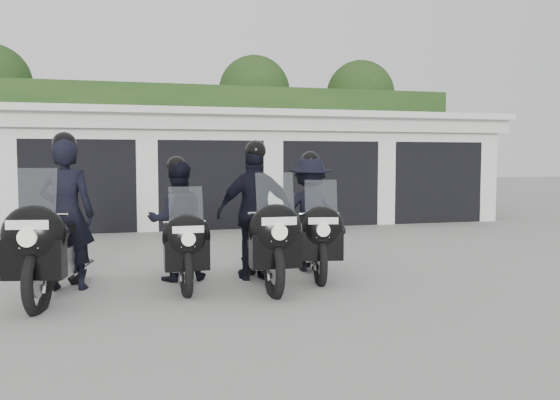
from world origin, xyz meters
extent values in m
plane|color=gray|center=(0.00, 0.00, 0.00)|extent=(80.00, 80.00, 0.00)
cube|color=white|center=(0.00, 8.50, 1.40)|extent=(16.00, 6.00, 2.80)
cube|color=white|center=(0.00, 8.30, 2.88)|extent=(16.40, 6.80, 0.16)
cube|color=white|center=(0.00, 5.25, 2.65)|extent=(16.40, 0.12, 0.40)
cube|color=black|center=(0.00, 5.48, 0.12)|extent=(16.00, 0.06, 0.24)
cube|color=white|center=(-4.65, 5.65, 1.40)|extent=(0.50, 0.50, 2.80)
cube|color=black|center=(-3.10, 6.70, 1.10)|extent=(2.60, 2.60, 2.20)
cube|color=white|center=(-3.10, 5.65, 2.50)|extent=(2.60, 0.50, 0.60)
cube|color=white|center=(-1.55, 5.65, 1.40)|extent=(0.50, 0.50, 2.80)
cube|color=black|center=(0.00, 6.70, 1.10)|extent=(2.60, 2.60, 2.20)
cube|color=white|center=(0.00, 5.65, 2.50)|extent=(2.60, 0.50, 0.60)
cube|color=white|center=(1.55, 5.65, 1.40)|extent=(0.50, 0.50, 2.80)
cube|color=black|center=(3.10, 6.70, 1.10)|extent=(2.60, 2.60, 2.20)
cube|color=white|center=(3.10, 5.65, 2.50)|extent=(2.60, 0.50, 0.60)
cube|color=white|center=(4.65, 5.65, 1.40)|extent=(0.50, 0.50, 2.80)
cube|color=black|center=(6.20, 6.70, 1.10)|extent=(2.60, 2.60, 2.20)
cube|color=white|center=(6.20, 5.65, 2.50)|extent=(2.60, 0.50, 0.60)
cube|color=white|center=(7.75, 5.65, 1.40)|extent=(0.50, 0.50, 2.80)
cube|color=#1C3914|center=(0.00, 12.50, 2.15)|extent=(20.00, 2.00, 4.30)
sphere|color=#1C3914|center=(3.00, 14.00, 4.40)|extent=(2.80, 2.80, 2.80)
cylinder|color=black|center=(3.00, 14.00, 1.65)|extent=(0.24, 0.24, 3.30)
sphere|color=#1C3914|center=(7.50, 14.00, 4.40)|extent=(2.80, 2.80, 2.80)
cylinder|color=black|center=(7.50, 14.00, 1.65)|extent=(0.24, 0.24, 3.30)
torus|color=black|center=(-3.11, -1.83, 0.36)|extent=(0.29, 0.85, 0.84)
torus|color=black|center=(-2.79, -0.21, 0.36)|extent=(0.29, 0.85, 0.84)
cube|color=#B3B3B9|center=(-2.94, -1.00, 0.44)|extent=(0.41, 0.68, 0.37)
cube|color=black|center=(-2.95, -1.02, 0.25)|extent=(0.38, 1.48, 0.07)
ellipsoid|color=black|center=(-2.98, -1.19, 0.83)|extent=(0.49, 0.72, 0.33)
cube|color=black|center=(-2.89, -0.70, 0.85)|extent=(0.41, 0.68, 0.11)
ellipsoid|color=black|center=(-3.13, -1.92, 0.89)|extent=(0.78, 0.51, 0.69)
cube|color=black|center=(-3.13, -1.92, 0.63)|extent=(0.70, 0.38, 0.46)
cube|color=#B2BFC6|center=(-3.12, -1.88, 1.35)|extent=(0.52, 0.23, 0.58)
cylinder|color=silver|center=(-3.08, -1.69, 1.10)|extent=(0.64, 0.16, 0.03)
cube|color=white|center=(-3.16, -2.11, 1.03)|extent=(0.45, 0.11, 0.10)
cube|color=white|center=(-3.16, -2.07, 0.83)|extent=(0.21, 0.06, 0.11)
imported|color=black|center=(-2.88, -0.68, 1.01)|extent=(0.81, 0.61, 2.01)
sphere|color=black|center=(-2.88, -0.68, 1.95)|extent=(0.31, 0.31, 0.31)
torus|color=black|center=(-1.38, -1.45, 0.30)|extent=(0.12, 0.71, 0.71)
torus|color=black|center=(-1.41, -0.05, 0.30)|extent=(0.12, 0.71, 0.71)
cube|color=#B3B3B9|center=(-1.40, -0.73, 0.37)|extent=(0.26, 0.54, 0.31)
cube|color=black|center=(-1.40, -0.75, 0.21)|extent=(0.10, 1.27, 0.06)
ellipsoid|color=black|center=(-1.39, -0.89, 0.70)|extent=(0.33, 0.57, 0.28)
cube|color=black|center=(-1.40, -0.47, 0.72)|extent=(0.26, 0.54, 0.10)
ellipsoid|color=black|center=(-1.38, -1.52, 0.76)|extent=(0.62, 0.33, 0.58)
cube|color=black|center=(-1.38, -1.52, 0.54)|extent=(0.57, 0.22, 0.39)
cube|color=#B2BFC6|center=(-1.38, -1.49, 1.15)|extent=(0.43, 0.12, 0.50)
cylinder|color=silver|center=(-1.39, -1.33, 0.93)|extent=(0.55, 0.04, 0.03)
cube|color=white|center=(-1.38, -1.69, 0.88)|extent=(0.39, 0.02, 0.09)
cube|color=white|center=(-1.38, -1.66, 0.70)|extent=(0.18, 0.02, 0.10)
imported|color=black|center=(-1.40, -0.45, 0.85)|extent=(0.84, 0.66, 1.71)
sphere|color=black|center=(-1.40, -0.45, 1.65)|extent=(0.26, 0.26, 0.26)
torus|color=black|center=(-0.31, -1.79, 0.34)|extent=(0.13, 0.80, 0.80)
torus|color=black|center=(-0.28, -0.21, 0.34)|extent=(0.13, 0.80, 0.80)
cube|color=#B3B3B9|center=(-0.30, -0.98, 0.42)|extent=(0.30, 0.61, 0.35)
cube|color=black|center=(-0.30, -1.00, 0.24)|extent=(0.11, 1.43, 0.07)
ellipsoid|color=black|center=(-0.30, -1.16, 0.79)|extent=(0.37, 0.64, 0.32)
cube|color=black|center=(-0.29, -0.69, 0.81)|extent=(0.30, 0.61, 0.11)
ellipsoid|color=black|center=(-0.31, -1.88, 0.86)|extent=(0.70, 0.37, 0.66)
cube|color=black|center=(-0.31, -1.88, 0.60)|extent=(0.64, 0.25, 0.44)
cube|color=#B2BFC6|center=(-0.31, -1.84, 1.30)|extent=(0.49, 0.14, 0.56)
cylinder|color=silver|center=(-0.31, -1.66, 1.05)|extent=(0.62, 0.04, 0.03)
cube|color=white|center=(-0.32, -2.06, 0.99)|extent=(0.44, 0.02, 0.10)
cube|color=white|center=(-0.31, -2.03, 0.79)|extent=(0.20, 0.02, 0.11)
imported|color=black|center=(-0.29, -0.67, 0.96)|extent=(1.14, 0.66, 1.93)
sphere|color=black|center=(-0.29, -0.67, 1.87)|extent=(0.30, 0.30, 0.30)
torus|color=black|center=(0.49, -1.25, 0.31)|extent=(0.24, 0.75, 0.74)
torus|color=black|center=(0.75, 0.19, 0.31)|extent=(0.24, 0.75, 0.74)
cube|color=#B3B3B9|center=(0.63, -0.51, 0.39)|extent=(0.36, 0.60, 0.33)
cube|color=black|center=(0.62, -0.53, 0.22)|extent=(0.31, 1.31, 0.06)
ellipsoid|color=black|center=(0.60, -0.68, 0.73)|extent=(0.43, 0.63, 0.29)
cube|color=black|center=(0.67, -0.25, 0.75)|extent=(0.36, 0.60, 0.10)
ellipsoid|color=black|center=(0.48, -1.33, 0.79)|extent=(0.69, 0.44, 0.61)
cube|color=black|center=(0.48, -1.33, 0.56)|extent=(0.62, 0.32, 0.41)
cube|color=#B2BFC6|center=(0.49, -1.30, 1.20)|extent=(0.46, 0.19, 0.52)
cylinder|color=silver|center=(0.52, -1.13, 0.98)|extent=(0.57, 0.13, 0.03)
cube|color=white|center=(0.45, -1.50, 0.91)|extent=(0.40, 0.09, 0.09)
cube|color=white|center=(0.46, -1.47, 0.73)|extent=(0.18, 0.05, 0.10)
imported|color=black|center=(0.68, -0.23, 0.89)|extent=(1.24, 0.79, 1.78)
sphere|color=black|center=(0.68, -0.23, 1.73)|extent=(0.27, 0.27, 0.27)
camera|label=1|loc=(-2.19, -8.99, 1.75)|focal=38.00mm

